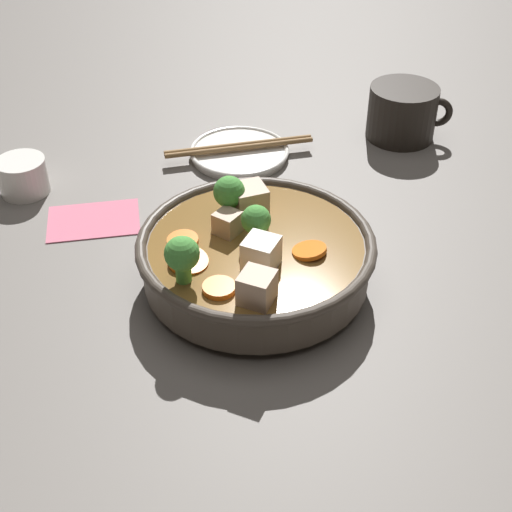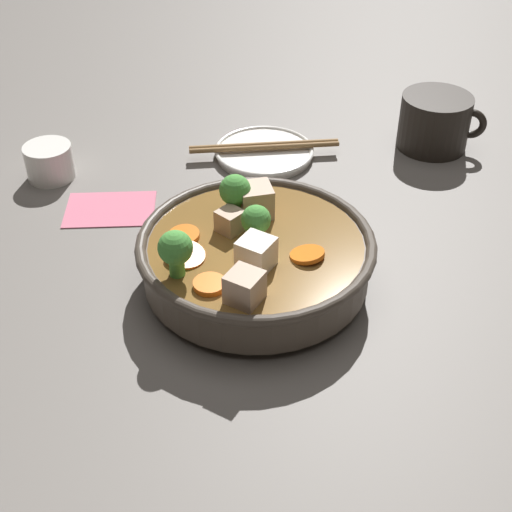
% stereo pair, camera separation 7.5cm
% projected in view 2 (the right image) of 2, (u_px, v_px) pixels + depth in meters
% --- Properties ---
extents(ground_plane, '(3.00, 3.00, 0.00)m').
position_uv_depth(ground_plane, '(256.00, 282.00, 0.77)').
color(ground_plane, slate).
extents(stirfry_bowl, '(0.25, 0.25, 0.10)m').
position_uv_depth(stirfry_bowl, '(255.00, 254.00, 0.75)').
color(stirfry_bowl, '#51473D').
rests_on(stirfry_bowl, ground_plane).
extents(side_saucer, '(0.14, 0.14, 0.01)m').
position_uv_depth(side_saucer, '(264.00, 152.00, 0.98)').
color(side_saucer, white).
rests_on(side_saucer, ground_plane).
extents(tea_cup, '(0.06, 0.06, 0.05)m').
position_uv_depth(tea_cup, '(49.00, 161.00, 0.93)').
color(tea_cup, white).
rests_on(tea_cup, ground_plane).
extents(dark_mug, '(0.12, 0.10, 0.08)m').
position_uv_depth(dark_mug, '(435.00, 122.00, 0.99)').
color(dark_mug, black).
rests_on(dark_mug, ground_plane).
extents(napkin, '(0.13, 0.11, 0.00)m').
position_uv_depth(napkin, '(110.00, 209.00, 0.88)').
color(napkin, '#D16B84').
rests_on(napkin, ground_plane).
extents(chopsticks_pair, '(0.20, 0.09, 0.01)m').
position_uv_depth(chopsticks_pair, '(264.00, 146.00, 0.98)').
color(chopsticks_pair, olive).
rests_on(chopsticks_pair, side_saucer).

